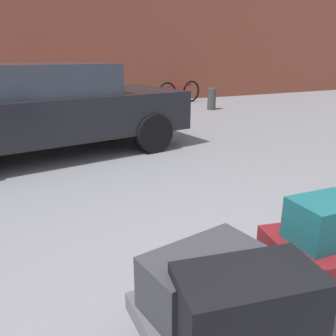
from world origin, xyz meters
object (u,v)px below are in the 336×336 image
Objects in this scene: luggage_cart at (267,308)px; suitcase_maroon_stacked_top at (319,259)px; bicycle_leaning at (180,92)px; duffel_bag_teal_topmost_pile at (326,221)px; bollard_kerb_mid at (212,99)px; bollard_kerb_near at (167,102)px; duffel_bag_black_rear_right at (247,306)px; parked_car at (44,107)px; duffel_bag_charcoal_center at (203,276)px.

luggage_cart is 2.55× the size of suitcase_maroon_stacked_top.
bicycle_leaning reaches higher than suitcase_maroon_stacked_top.
suitcase_maroon_stacked_top is at bearing 0.00° from duffel_bag_teal_topmost_pile.
bicycle_leaning is at bearing 95.94° from bollard_kerb_mid.
duffel_bag_teal_topmost_pile reaches higher than bollard_kerb_mid.
duffel_bag_black_rear_right is at bearing -113.18° from bollard_kerb_near.
duffel_bag_teal_topmost_pile reaches higher than bollard_kerb_near.
suitcase_maroon_stacked_top is at bearing -109.42° from bollard_kerb_near.
parked_car reaches higher than bollard_kerb_near.
parked_car reaches higher than bicycle_leaning.
bollard_kerb_mid reaches higher than duffel_bag_charcoal_center.
parked_car is (-0.25, 4.74, 0.25)m from duffel_bag_black_rear_right.
parked_car is 2.60× the size of bicycle_leaning.
bollard_kerb_near is (3.26, 7.61, -0.20)m from duffel_bag_black_rear_right.
duffel_bag_charcoal_center is 0.30m from duffel_bag_black_rear_right.
duffel_bag_black_rear_right is (-0.28, -0.16, 0.24)m from luggage_cart.
suitcase_maroon_stacked_top is (0.36, 0.01, 0.19)m from luggage_cart.
duffel_bag_black_rear_right is 0.14× the size of parked_car.
parked_car is (-0.21, 4.45, 0.28)m from duffel_bag_charcoal_center.
luggage_cart is 0.29× the size of parked_car.
bollard_kerb_mid reaches higher than suitcase_maroon_stacked_top.
duffel_bag_charcoal_center is at bearing 172.57° from duffel_bag_teal_topmost_pile.
duffel_bag_black_rear_right is (-0.63, -0.17, 0.05)m from suitcase_maroon_stacked_top.
luggage_cart is 8.02m from bollard_kerb_near.
bollard_kerb_near is (3.30, 7.31, -0.17)m from duffel_bag_charcoal_center.
parked_car is 7.23× the size of bollard_kerb_near.
bollard_kerb_near and bollard_kerb_mid have the same top height.
duffel_bag_teal_topmost_pile is 0.59× the size of bollard_kerb_mid.
suitcase_maroon_stacked_top is at bearing -118.80° from bollard_kerb_mid.
parked_car is at bearing 96.58° from luggage_cart.
duffel_bag_teal_topmost_pile is at bearing -19.90° from duffel_bag_charcoal_center.
duffel_bag_teal_topmost_pile is at bearing 0.00° from suitcase_maroon_stacked_top.
duffel_bag_teal_topmost_pile is at bearing 25.29° from duffel_bag_black_rear_right.
parked_car reaches higher than duffel_bag_teal_topmost_pile.
suitcase_maroon_stacked_top is 4.67m from parked_car.
duffel_bag_teal_topmost_pile is 0.21× the size of bicycle_leaning.
bollard_kerb_near is (-1.29, -1.69, -0.06)m from bicycle_leaning.
bicycle_leaning reaches higher than bollard_kerb_mid.
parked_car reaches higher than suitcase_maroon_stacked_top.
duffel_bag_black_rear_right reaches higher than luggage_cart.
duffel_bag_teal_topmost_pile is 0.08× the size of parked_car.
luggage_cart is 0.41m from duffel_bag_charcoal_center.
bollard_kerb_near is (3.51, 2.87, -0.45)m from parked_car.
parked_car is (-0.89, 4.58, 0.06)m from duffel_bag_teal_topmost_pile.
duffel_bag_teal_topmost_pile is at bearing -113.22° from bicycle_leaning.
duffel_bag_black_rear_right is (0.05, -0.29, 0.03)m from duffel_bag_charcoal_center.
duffel_bag_black_rear_right reaches higher than suitcase_maroon_stacked_top.
luggage_cart is 4.64m from parked_car.
duffel_bag_black_rear_right is 0.68m from duffel_bag_teal_topmost_pile.
duffel_bag_teal_topmost_pile reaches higher than duffel_bag_charcoal_center.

